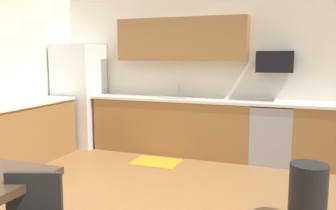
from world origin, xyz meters
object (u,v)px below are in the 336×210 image
(oven_range, at_px, (272,133))
(trash_bin, at_px, (308,194))
(microwave, at_px, (275,62))
(refrigerator, at_px, (80,95))

(oven_range, relative_size, trash_bin, 1.52)
(oven_range, height_order, trash_bin, oven_range)
(microwave, bearing_deg, oven_range, -90.00)
(refrigerator, distance_m, trash_bin, 4.37)
(refrigerator, distance_m, oven_range, 3.42)
(microwave, distance_m, trash_bin, 2.48)
(oven_range, bearing_deg, refrigerator, -178.65)
(oven_range, bearing_deg, microwave, 90.00)
(microwave, relative_size, trash_bin, 0.90)
(refrigerator, relative_size, microwave, 3.40)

